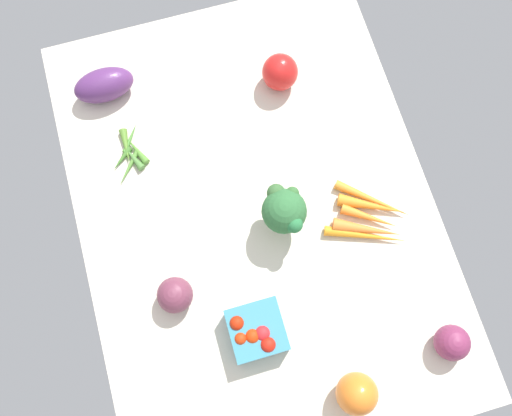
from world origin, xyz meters
The scene contains 10 objects.
tablecloth centered at (0.00, 0.00, 1.00)cm, with size 104.00×76.00×2.00cm, color beige.
broccoli_head centered at (-3.75, -4.86, 10.09)cm, with size 10.82×9.24×12.81cm.
eggplant centered at (36.45, 25.03, 5.69)cm, with size 13.52×7.39×7.39cm, color #5B2E69.
bell_pepper_orange centered at (-41.39, -8.11, 6.84)cm, with size 8.06×8.06×9.68cm, color orange.
okra_pile centered at (20.24, 23.32, 2.81)cm, with size 14.17×8.71×1.86cm.
red_onion_near_basket centered at (-13.45, 20.86, 5.68)cm, with size 7.35×7.35×7.35cm, color brown.
red_onion_center centered at (-37.60, -29.46, 5.55)cm, with size 7.10×7.10×7.10cm, color #7D2D51.
bell_pepper_red centered at (28.31, -13.72, 6.37)cm, with size 8.09×8.09×8.74cm, color red.
carrot_bunch centered at (-8.64, -22.67, 3.27)cm, with size 17.94×19.87×2.98cm.
berry_basket centered at (-24.86, 7.03, 5.32)cm, with size 10.73×10.73×7.01cm.
Camera 1 is at (-30.49, 8.75, 117.88)cm, focal length 38.91 mm.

